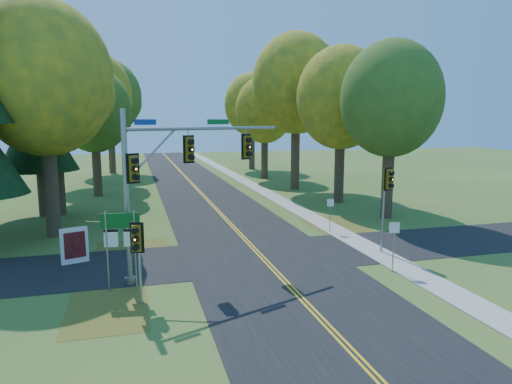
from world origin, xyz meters
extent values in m
plane|color=#365E21|center=(0.00, 0.00, 0.00)|extent=(160.00, 160.00, 0.00)
cube|color=black|center=(0.00, 0.00, 0.01)|extent=(8.00, 160.00, 0.02)
cube|color=black|center=(0.00, 2.00, 0.01)|extent=(60.00, 6.00, 0.02)
cube|color=gold|center=(-0.10, 0.00, 0.03)|extent=(0.10, 160.00, 0.01)
cube|color=gold|center=(0.10, 0.00, 0.03)|extent=(0.10, 160.00, 0.01)
cube|color=#9E998E|center=(6.20, 0.00, 0.03)|extent=(1.60, 160.00, 0.06)
cube|color=brown|center=(-6.50, 4.00, 0.01)|extent=(4.00, 6.00, 0.00)
cube|color=brown|center=(6.80, 6.00, 0.01)|extent=(3.50, 8.00, 0.00)
cube|color=brown|center=(-7.50, -3.00, 0.01)|extent=(3.00, 5.00, 0.00)
cylinder|color=#38281C|center=(-11.20, 9.30, 3.38)|extent=(0.86, 0.86, 6.75)
ellipsoid|color=gold|center=(-11.20, 9.30, 9.55)|extent=(8.00, 8.00, 9.20)
sphere|color=gold|center=(-9.60, 10.50, 8.75)|extent=(4.80, 4.80, 4.80)
sphere|color=gold|center=(-12.60, 8.50, 10.35)|extent=(4.40, 4.40, 4.40)
cylinder|color=#38281C|center=(11.50, 8.70, 3.04)|extent=(0.83, 0.83, 6.08)
ellipsoid|color=#486F22|center=(11.50, 8.70, 8.60)|extent=(7.20, 7.20, 8.28)
sphere|color=#486F22|center=(12.94, 9.78, 7.88)|extent=(4.32, 4.32, 4.32)
sphere|color=#486F22|center=(10.24, 7.98, 9.32)|extent=(3.96, 3.96, 3.96)
cylinder|color=#38281C|center=(-11.80, 16.20, 3.71)|extent=(0.89, 0.89, 7.42)
ellipsoid|color=gold|center=(-11.80, 16.20, 10.43)|extent=(8.60, 8.60, 9.89)
sphere|color=gold|center=(-10.08, 17.49, 9.57)|extent=(5.16, 5.16, 5.16)
sphere|color=gold|center=(-13.30, 15.34, 11.29)|extent=(4.73, 4.73, 4.73)
cylinder|color=#38281C|center=(10.90, 15.50, 3.15)|extent=(0.84, 0.84, 6.30)
ellipsoid|color=gold|center=(10.90, 15.50, 8.96)|extent=(7.60, 7.60, 8.74)
sphere|color=gold|center=(12.42, 16.64, 8.20)|extent=(4.56, 4.56, 4.56)
sphere|color=gold|center=(9.57, 14.74, 9.72)|extent=(4.18, 4.18, 4.18)
cylinder|color=#38281C|center=(-9.60, 24.40, 2.81)|extent=(0.81, 0.81, 5.62)
ellipsoid|color=#486F22|center=(-9.60, 24.40, 8.00)|extent=(6.80, 6.80, 7.82)
sphere|color=#486F22|center=(-8.24, 25.42, 7.33)|extent=(4.08, 4.08, 4.08)
sphere|color=#486F22|center=(-10.79, 23.72, 8.69)|extent=(3.74, 3.74, 3.74)
cylinder|color=#38281C|center=(9.80, 23.60, 3.83)|extent=(0.90, 0.90, 7.65)
ellipsoid|color=gold|center=(9.80, 23.60, 10.73)|extent=(8.80, 8.80, 10.12)
sphere|color=gold|center=(11.56, 24.92, 9.85)|extent=(5.28, 5.28, 5.28)
sphere|color=gold|center=(8.26, 22.72, 11.61)|extent=(4.84, 4.84, 4.84)
cylinder|color=#38281C|center=(-10.20, 33.10, 3.49)|extent=(0.87, 0.87, 6.98)
ellipsoid|color=gold|center=(-10.20, 33.10, 9.85)|extent=(8.20, 8.20, 9.43)
sphere|color=gold|center=(-8.56, 34.33, 9.03)|extent=(4.92, 4.92, 4.92)
sphere|color=gold|center=(-11.63, 32.28, 10.67)|extent=(4.51, 4.51, 4.51)
cylinder|color=#38281C|center=(9.20, 32.80, 2.93)|extent=(0.82, 0.82, 5.85)
ellipsoid|color=gold|center=(9.20, 32.80, 8.30)|extent=(7.00, 7.00, 8.05)
sphere|color=gold|center=(10.60, 33.85, 7.60)|extent=(4.20, 4.20, 4.20)
sphere|color=gold|center=(7.97, 32.10, 9.00)|extent=(3.85, 3.85, 3.85)
cylinder|color=#38281C|center=(-9.00, 44.00, 3.60)|extent=(0.88, 0.88, 7.20)
ellipsoid|color=#486F22|center=(-9.00, 44.00, 10.14)|extent=(8.40, 8.40, 9.66)
sphere|color=#486F22|center=(-7.32, 45.26, 9.30)|extent=(5.04, 5.04, 5.04)
sphere|color=#486F22|center=(-10.47, 43.16, 10.98)|extent=(4.62, 4.62, 4.62)
cylinder|color=#38281C|center=(10.40, 43.50, 3.26)|extent=(0.85, 0.85, 6.53)
ellipsoid|color=gold|center=(10.40, 43.50, 9.26)|extent=(7.80, 7.80, 8.97)
sphere|color=gold|center=(11.96, 44.67, 8.47)|extent=(4.68, 4.68, 4.68)
sphere|color=gold|center=(9.04, 42.72, 10.04)|extent=(4.29, 4.29, 4.29)
cylinder|color=#38281C|center=(-13.00, 16.00, 1.71)|extent=(0.50, 0.50, 3.42)
cone|color=black|center=(-13.00, 16.00, 6.15)|extent=(5.60, 5.60, 5.45)
cone|color=black|center=(-13.00, 16.00, 10.04)|extent=(4.57, 4.57, 5.45)
cone|color=black|center=(-13.00, 16.00, 13.94)|extent=(3.55, 3.55, 5.45)
cylinder|color=gray|center=(-6.64, -0.62, 3.80)|extent=(0.24, 0.24, 7.59)
cylinder|color=gray|center=(-6.64, -0.62, 0.16)|extent=(0.48, 0.48, 0.33)
cylinder|color=gray|center=(-2.88, 0.91, 6.72)|extent=(7.59, 3.20, 0.15)
cylinder|color=gray|center=(-5.54, -0.17, 5.64)|extent=(2.31, 1.01, 2.24)
cylinder|color=gray|center=(-3.83, 0.52, 6.53)|extent=(0.04, 0.04, 0.39)
cube|color=#72590C|center=(-3.83, 0.52, 5.79)|extent=(0.46, 0.44, 1.08)
cube|color=black|center=(-3.83, 0.52, 5.79)|extent=(0.53, 0.24, 1.28)
sphere|color=orange|center=(-3.74, 0.29, 5.79)|extent=(0.20, 0.20, 0.20)
cylinder|color=black|center=(-3.74, 0.29, 6.14)|extent=(0.31, 0.26, 0.26)
cylinder|color=black|center=(-3.74, 0.29, 5.79)|extent=(0.31, 0.26, 0.26)
cylinder|color=black|center=(-3.74, 0.29, 5.44)|extent=(0.31, 0.26, 0.26)
cylinder|color=gray|center=(-0.82, 1.75, 6.53)|extent=(0.04, 0.04, 0.39)
cube|color=#72590C|center=(-0.82, 1.75, 5.79)|extent=(0.46, 0.44, 1.08)
cube|color=black|center=(-0.82, 1.75, 5.79)|extent=(0.53, 0.24, 1.28)
sphere|color=orange|center=(-0.72, 1.52, 5.79)|extent=(0.20, 0.20, 0.20)
cylinder|color=black|center=(-0.72, 1.52, 6.14)|extent=(0.31, 0.26, 0.26)
cylinder|color=black|center=(-0.72, 1.52, 5.79)|extent=(0.31, 0.26, 0.26)
cylinder|color=black|center=(-0.72, 1.52, 5.44)|extent=(0.31, 0.26, 0.26)
cube|color=#72590C|center=(-6.33, -0.67, 5.10)|extent=(0.46, 0.44, 1.08)
cube|color=black|center=(-6.33, -0.67, 5.10)|extent=(0.53, 0.24, 1.28)
sphere|color=orange|center=(-6.24, -0.90, 5.10)|extent=(0.20, 0.20, 0.20)
cylinder|color=black|center=(-6.24, -0.90, 5.44)|extent=(0.31, 0.26, 0.26)
cylinder|color=black|center=(-6.24, -0.90, 5.10)|extent=(0.31, 0.26, 0.26)
cylinder|color=black|center=(-6.24, -0.90, 4.75)|extent=(0.31, 0.26, 0.26)
cube|color=navy|center=(-5.74, -0.25, 7.03)|extent=(0.92, 0.41, 0.24)
cube|color=#0C5926|center=(-2.32, 1.13, 7.03)|extent=(1.12, 0.49, 0.24)
cylinder|color=gray|center=(6.50, 0.82, 2.28)|extent=(0.12, 0.12, 4.57)
cube|color=#72590C|center=(6.57, 0.60, 4.05)|extent=(0.44, 0.41, 1.04)
cube|color=black|center=(6.57, 0.60, 4.05)|extent=(0.52, 0.20, 1.23)
sphere|color=orange|center=(6.65, 0.37, 4.05)|extent=(0.19, 0.19, 0.19)
cylinder|color=black|center=(6.65, 0.37, 4.38)|extent=(0.29, 0.24, 0.25)
cylinder|color=black|center=(6.65, 0.37, 4.05)|extent=(0.29, 0.24, 0.25)
cylinder|color=black|center=(6.65, 0.37, 3.72)|extent=(0.29, 0.24, 0.25)
cylinder|color=#95989D|center=(-6.23, -2.97, 1.62)|extent=(0.12, 0.12, 3.23)
cube|color=#72590C|center=(-6.29, -3.18, 2.73)|extent=(0.41, 0.39, 1.01)
cube|color=black|center=(-6.29, -3.18, 2.73)|extent=(0.51, 0.17, 1.19)
sphere|color=orange|center=(-6.35, -3.40, 2.73)|extent=(0.18, 0.18, 0.18)
cylinder|color=black|center=(-6.35, -3.40, 3.05)|extent=(0.28, 0.22, 0.24)
cylinder|color=black|center=(-6.35, -3.40, 2.73)|extent=(0.28, 0.22, 0.24)
cylinder|color=black|center=(-6.35, -3.40, 2.40)|extent=(0.28, 0.22, 0.24)
cylinder|color=gray|center=(-7.50, -1.24, 1.71)|extent=(0.07, 0.07, 3.41)
cylinder|color=gray|center=(-6.38, -1.40, 1.71)|extent=(0.07, 0.07, 3.41)
cube|color=#0B5117|center=(-6.94, -1.28, 3.01)|extent=(1.58, 0.27, 0.63)
cube|color=silver|center=(-6.94, -1.28, 3.01)|extent=(1.35, 0.20, 0.09)
cube|color=silver|center=(-7.33, -1.23, 2.22)|extent=(0.57, 0.13, 0.63)
cube|color=black|center=(-7.33, -1.23, 2.59)|extent=(0.56, 0.09, 0.11)
cube|color=silver|center=(-6.54, -1.34, 2.22)|extent=(0.57, 0.13, 0.63)
cube|color=black|center=(-6.54, -1.34, 2.59)|extent=(0.56, 0.09, 0.11)
cube|color=white|center=(-9.31, 3.16, 0.91)|extent=(1.31, 0.61, 1.83)
cube|color=maroon|center=(-9.28, 3.06, 0.96)|extent=(0.96, 0.35, 1.32)
cube|color=white|center=(-9.79, 2.99, 0.15)|extent=(0.10, 0.10, 0.30)
cube|color=white|center=(-8.83, 3.33, 0.15)|extent=(0.10, 0.10, 0.30)
cylinder|color=gray|center=(5.69, 5.75, 1.11)|extent=(0.05, 0.05, 2.22)
cube|color=silver|center=(5.68, 5.73, 1.92)|extent=(0.41, 0.17, 0.45)
cylinder|color=gray|center=(5.38, -2.10, 1.23)|extent=(0.06, 0.06, 2.46)
cube|color=silver|center=(5.37, -2.12, 2.13)|extent=(0.46, 0.17, 0.50)
cylinder|color=gray|center=(-6.50, 2.00, 1.03)|extent=(0.05, 0.05, 2.07)
cube|color=silver|center=(-6.50, 1.98, 1.79)|extent=(0.37, 0.19, 0.42)
camera|label=1|loc=(-6.32, -20.48, 7.14)|focal=32.00mm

